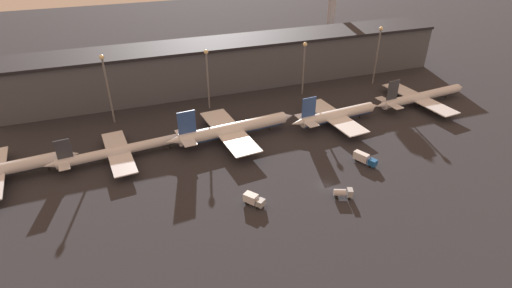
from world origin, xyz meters
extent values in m
plane|color=#26262B|center=(0.00, 0.00, 0.00)|extent=(600.00, 600.00, 0.00)
cube|color=#4C515B|center=(0.00, 85.59, 9.88)|extent=(198.13, 20.37, 19.75)
cube|color=black|center=(0.00, 85.59, 20.35)|extent=(198.13, 22.37, 1.20)
cone|color=silver|center=(-71.19, 37.56, 3.85)|extent=(5.22, 4.31, 3.85)
cylinder|color=black|center=(-78.29, 36.86, 0.91)|extent=(0.50, 0.50, 1.82)
cylinder|color=silver|center=(-54.85, 36.40, 3.08)|extent=(42.10, 7.30, 3.24)
cylinder|color=#333842|center=(-54.85, 36.40, 2.51)|extent=(39.97, 6.61, 2.76)
cone|color=silver|center=(-32.99, 38.53, 3.08)|extent=(4.17, 3.44, 3.08)
cone|color=silver|center=(-76.87, 34.25, 3.32)|extent=(5.11, 3.22, 2.76)
cube|color=#333842|center=(-72.40, 34.69, 7.88)|extent=(4.56, 0.84, 6.35)
cube|color=silver|center=(-73.24, 34.60, 3.57)|extent=(4.25, 10.82, 0.24)
cube|color=silver|center=(-56.94, 36.19, 2.68)|extent=(9.95, 29.88, 0.36)
cylinder|color=gray|center=(-56.48, 44.49, 1.53)|extent=(3.72, 2.12, 1.78)
cylinder|color=gray|center=(-54.89, 28.14, 1.53)|extent=(3.72, 2.12, 1.78)
cylinder|color=black|center=(-40.22, 37.82, 0.73)|extent=(0.50, 0.50, 1.46)
cylinder|color=black|center=(-57.07, 37.48, 0.73)|extent=(0.50, 0.50, 1.46)
cylinder|color=black|center=(-56.81, 34.90, 0.73)|extent=(0.50, 0.50, 1.46)
cylinder|color=white|center=(-17.30, 36.40, 4.13)|extent=(40.36, 8.23, 4.35)
cylinder|color=#2D519E|center=(-17.30, 36.40, 3.37)|extent=(38.30, 7.38, 3.70)
cone|color=white|center=(3.97, 38.47, 4.13)|extent=(5.60, 4.62, 4.13)
cone|color=white|center=(-38.79, 34.31, 4.46)|extent=(6.86, 4.32, 3.70)
cube|color=#2D519E|center=(-34.08, 34.76, 10.29)|extent=(6.10, 0.99, 7.95)
cube|color=white|center=(-34.88, 34.69, 4.79)|extent=(5.57, 13.07, 0.24)
cube|color=white|center=(-19.30, 36.21, 3.59)|extent=(12.96, 36.07, 0.36)
cylinder|color=gray|center=(-19.06, 46.16, 2.14)|extent=(5.00, 2.85, 2.39)
cylinder|color=gray|center=(-17.14, 26.48, 2.14)|extent=(5.00, 2.85, 2.39)
cylinder|color=black|center=(-3.32, 37.76, 0.98)|extent=(0.50, 0.50, 1.96)
cylinder|color=black|center=(-19.47, 37.94, 0.98)|extent=(0.50, 0.50, 1.96)
cylinder|color=black|center=(-19.13, 34.47, 0.98)|extent=(0.50, 0.50, 1.96)
cylinder|color=white|center=(23.22, 34.23, 3.83)|extent=(31.69, 7.06, 4.03)
cylinder|color=#2D519E|center=(23.22, 34.23, 3.12)|extent=(30.07, 6.31, 3.42)
cone|color=white|center=(40.07, 35.87, 3.83)|extent=(5.18, 4.28, 3.83)
cone|color=white|center=(6.16, 32.57, 4.13)|extent=(6.35, 4.00, 3.42)
cube|color=#2D519E|center=(10.07, 32.95, 9.56)|extent=(5.65, 0.95, 7.43)
cube|color=white|center=(9.44, 32.89, 4.43)|extent=(5.11, 11.67, 0.24)
cube|color=white|center=(21.65, 34.08, 3.32)|extent=(11.88, 32.19, 0.36)
cylinder|color=gray|center=(21.74, 42.94, 1.97)|extent=(4.63, 2.64, 2.22)
cylinder|color=gray|center=(23.45, 25.40, 1.97)|extent=(4.63, 2.64, 2.22)
cylinder|color=black|center=(34.17, 35.30, 0.91)|extent=(0.50, 0.50, 1.81)
cylinder|color=black|center=(21.50, 35.68, 0.91)|extent=(0.50, 0.50, 1.81)
cylinder|color=black|center=(21.81, 32.47, 0.91)|extent=(0.50, 0.50, 1.81)
cylinder|color=silver|center=(65.77, 37.73, 3.56)|extent=(41.29, 7.72, 3.74)
cylinder|color=#333842|center=(65.77, 37.73, 2.90)|extent=(39.19, 6.96, 3.18)
cone|color=silver|center=(87.35, 39.83, 3.56)|extent=(4.82, 3.98, 3.56)
cone|color=silver|center=(44.00, 35.61, 3.84)|extent=(5.90, 3.71, 3.18)
cube|color=#333842|center=(48.58, 36.05, 9.44)|extent=(5.26, 0.91, 8.03)
cube|color=silver|center=(47.76, 35.97, 4.12)|extent=(4.97, 13.13, 0.24)
cube|color=silver|center=(63.72, 37.53, 3.09)|extent=(11.66, 36.26, 0.36)
cylinder|color=gray|center=(63.98, 47.58, 1.81)|extent=(4.30, 2.45, 2.06)
cylinder|color=gray|center=(65.92, 27.72, 1.81)|extent=(4.30, 2.45, 2.06)
cylinder|color=black|center=(80.10, 39.13, 0.84)|extent=(0.50, 0.50, 1.69)
cylinder|color=black|center=(63.58, 39.02, 0.84)|extent=(0.50, 0.50, 1.69)
cylinder|color=black|center=(63.87, 36.04, 0.84)|extent=(0.50, 0.50, 1.69)
cube|color=#9EA3A8|center=(3.36, -7.48, 1.80)|extent=(2.26, 2.64, 2.17)
cylinder|color=#B7B7BC|center=(0.71, -6.42, 1.72)|extent=(3.90, 3.13, 2.01)
cylinder|color=black|center=(3.47, -6.62, 0.45)|extent=(1.04, 0.85, 0.90)
cylinder|color=black|center=(2.85, -8.18, 0.45)|extent=(1.04, 0.85, 0.90)
cylinder|color=black|center=(0.21, -5.32, 0.45)|extent=(1.04, 0.85, 0.90)
cylinder|color=black|center=(-0.41, -6.87, 0.45)|extent=(1.04, 0.85, 0.90)
cube|color=#9EA3A8|center=(-21.98, -2.99, 1.65)|extent=(3.00, 2.88, 1.86)
cube|color=silver|center=(-23.93, -0.40, 1.96)|extent=(4.15, 4.42, 2.48)
cylinder|color=black|center=(-21.37, -2.31, 0.45)|extent=(1.02, 1.08, 0.90)
cylinder|color=black|center=(-22.81, -3.39, 0.45)|extent=(1.02, 1.08, 0.90)
cylinder|color=black|center=(-23.68, 0.77, 0.45)|extent=(1.02, 1.08, 0.90)
cylinder|color=black|center=(-25.12, -0.31, 0.45)|extent=(1.02, 1.08, 0.90)
cube|color=#195199|center=(18.60, 3.71, 1.71)|extent=(2.86, 3.02, 1.98)
cube|color=silver|center=(16.82, 7.61, 2.04)|extent=(3.91, 5.33, 2.65)
cylinder|color=black|center=(19.21, 4.24, 0.45)|extent=(0.84, 1.03, 0.90)
cylinder|color=black|center=(17.80, 3.60, 0.45)|extent=(0.84, 1.03, 0.90)
cylinder|color=black|center=(17.10, 8.87, 0.45)|extent=(0.84, 1.03, 0.90)
cylinder|color=black|center=(15.69, 8.23, 0.45)|extent=(0.84, 1.03, 0.90)
cylinder|color=slate|center=(-57.11, 64.44, 12.67)|extent=(0.70, 0.70, 25.35)
sphere|color=beige|center=(-57.11, 64.44, 25.95)|extent=(1.80, 1.80, 1.80)
cylinder|color=slate|center=(-19.36, 64.44, 11.62)|extent=(0.70, 0.70, 23.24)
sphere|color=beige|center=(-19.36, 64.44, 23.84)|extent=(1.80, 1.80, 1.80)
cylinder|color=slate|center=(22.99, 64.44, 10.95)|extent=(0.70, 0.70, 21.90)
sphere|color=beige|center=(22.99, 64.44, 22.50)|extent=(1.80, 1.80, 1.80)
cylinder|color=slate|center=(59.89, 64.44, 12.63)|extent=(0.70, 0.70, 25.27)
sphere|color=beige|center=(59.89, 64.44, 25.87)|extent=(1.80, 1.80, 1.80)
cylinder|color=#99999E|center=(69.21, 124.44, 21.14)|extent=(4.40, 4.40, 42.28)
camera|label=1|loc=(-52.55, -83.48, 70.92)|focal=28.00mm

